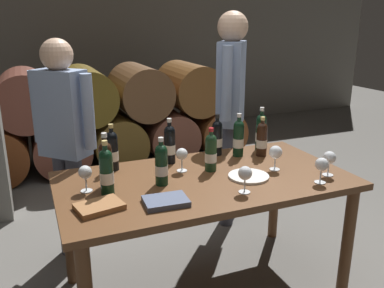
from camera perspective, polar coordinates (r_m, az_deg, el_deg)
The scene contains 25 objects.
ground_plane at distance 2.77m, azimuth 1.68°, elevation -19.51°, with size 14.00×14.00×0.00m, color #66635E.
cellar_back_wall at distance 6.29m, azimuth -14.48°, elevation 14.34°, with size 10.00×0.24×2.80m, color slate.
barrel_stack at distance 4.84m, azimuth -10.92°, elevation 3.59°, with size 3.12×0.90×1.15m.
dining_table at distance 2.43m, azimuth 1.81°, elevation -6.74°, with size 1.70×0.90×0.76m.
wine_bottle_0 at distance 2.89m, azimuth 9.68°, elevation 1.68°, with size 0.07×0.07×0.31m.
wine_bottle_1 at distance 2.52m, azimuth -11.17°, elevation -0.87°, with size 0.07×0.07×0.29m.
wine_bottle_2 at distance 2.76m, azimuth 3.54°, elevation 0.94°, with size 0.07×0.07×0.28m.
wine_bottle_3 at distance 2.26m, azimuth -4.31°, elevation -2.88°, with size 0.07×0.07×0.28m.
wine_bottle_4 at distance 2.46m, azimuth 2.67°, elevation -1.14°, with size 0.07×0.07×0.27m.
wine_bottle_5 at distance 2.78m, azimuth 9.81°, elevation 0.73°, with size 0.07×0.07×0.27m.
wine_bottle_6 at distance 2.60m, azimuth -3.16°, elevation 0.02°, with size 0.07×0.07×0.30m.
wine_bottle_7 at distance 2.27m, azimuth -12.02°, elevation -2.77°, with size 0.07×0.07×0.31m.
wine_bottle_8 at distance 2.74m, azimuth 6.56°, elevation 0.88°, with size 0.07×0.07×0.30m.
wine_bottle_9 at distance 2.17m, azimuth -11.96°, elevation -3.79°, with size 0.07×0.07×0.30m.
wine_glass_0 at distance 2.45m, azimuth -1.45°, elevation -1.56°, with size 0.07×0.07×0.15m.
wine_glass_1 at distance 2.17m, azimuth 7.49°, elevation -4.23°, with size 0.08×0.08×0.15m.
wine_glass_2 at distance 2.39m, azimuth 17.79°, elevation -2.87°, with size 0.08×0.08×0.15m.
wine_glass_3 at distance 2.24m, azimuth -14.81°, elevation -4.01°, with size 0.07×0.07×0.15m.
wine_glass_4 at distance 2.52m, azimuth 18.78°, elevation -1.94°, with size 0.08×0.08×0.15m.
wine_glass_5 at distance 2.53m, azimuth 11.69°, elevation -1.24°, with size 0.08×0.08×0.16m.
tasting_notebook at distance 2.06m, azimuth -3.71°, elevation -8.04°, with size 0.22×0.16×0.03m, color #4C5670.
leather_ledger at distance 2.06m, azimuth -12.93°, elevation -8.58°, with size 0.22×0.16×0.03m, color #936038.
serving_plate at distance 2.41m, azimuth 7.97°, elevation -4.52°, with size 0.24×0.24×0.01m, color white.
sommelier_presenting at distance 3.20m, azimuth 5.46°, elevation 6.11°, with size 0.33×0.41×1.72m.
taster_seated_left at distance 2.84m, azimuth -17.56°, elevation 1.47°, with size 0.37×0.37×1.54m.
Camera 1 is at (-0.92, -2.02, 1.65)m, focal length 37.87 mm.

